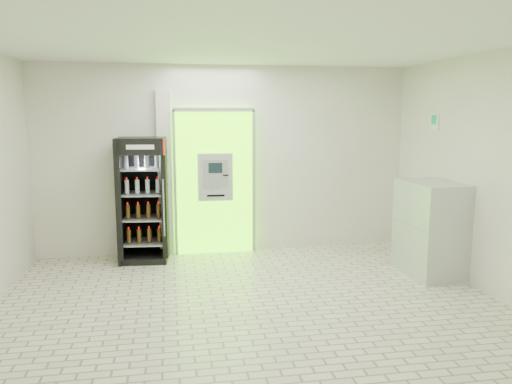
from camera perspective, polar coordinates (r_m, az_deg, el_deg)
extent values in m
plane|color=beige|center=(6.01, -0.45, -12.98)|extent=(6.00, 6.00, 0.00)
plane|color=silver|center=(8.08, -3.42, 3.69)|extent=(6.00, 0.00, 6.00)
plane|color=silver|center=(3.22, 6.96, -4.57)|extent=(6.00, 0.00, 6.00)
plane|color=silver|center=(6.79, 25.36, 1.80)|extent=(0.00, 5.00, 5.00)
plane|color=white|center=(5.62, -0.49, 16.68)|extent=(6.00, 6.00, 0.00)
cube|color=#5FFC00|center=(8.03, -4.76, 1.12)|extent=(1.20, 0.12, 2.30)
cube|color=gray|center=(7.89, -4.82, 9.36)|extent=(1.28, 0.04, 0.06)
cube|color=gray|center=(7.93, -9.25, 0.93)|extent=(0.04, 0.04, 2.30)
cube|color=gray|center=(8.04, -0.24, 1.17)|extent=(0.04, 0.04, 2.30)
cube|color=black|center=(8.10, -3.96, -3.47)|extent=(0.62, 0.01, 0.67)
cube|color=black|center=(7.88, -7.28, 6.99)|extent=(0.22, 0.01, 0.18)
cube|color=#B8BAC0|center=(7.91, -4.69, 1.73)|extent=(0.55, 0.12, 0.75)
cube|color=black|center=(7.83, -4.66, 2.76)|extent=(0.22, 0.01, 0.16)
cube|color=gray|center=(7.86, -4.64, 0.73)|extent=(0.16, 0.01, 0.12)
cube|color=black|center=(7.86, -3.49, 1.92)|extent=(0.09, 0.01, 0.02)
cube|color=black|center=(7.89, -4.62, -0.42)|extent=(0.28, 0.01, 0.03)
cube|color=silver|center=(8.00, -10.36, 2.06)|extent=(0.22, 0.10, 2.60)
cube|color=#193FB2|center=(7.91, -10.43, 4.53)|extent=(0.09, 0.01, 0.06)
cube|color=red|center=(7.92, -10.41, 3.59)|extent=(0.09, 0.01, 0.06)
cube|color=yellow|center=(7.93, -10.38, 2.66)|extent=(0.09, 0.01, 0.06)
cube|color=orange|center=(7.95, -10.35, 1.72)|extent=(0.09, 0.01, 0.06)
cube|color=red|center=(7.97, -10.33, 0.80)|extent=(0.09, 0.01, 0.06)
cube|color=black|center=(7.78, -12.76, -0.86)|extent=(0.76, 0.70, 1.89)
cube|color=black|center=(8.08, -12.67, -0.50)|extent=(0.71, 0.11, 1.89)
cube|color=red|center=(7.37, -13.10, 5.03)|extent=(0.69, 0.07, 0.23)
cube|color=white|center=(7.36, -13.10, 5.02)|extent=(0.40, 0.04, 0.07)
cube|color=black|center=(7.98, -12.54, -7.22)|extent=(0.76, 0.70, 0.09)
cylinder|color=gray|center=(7.45, -10.50, -1.81)|extent=(0.03, 0.03, 0.85)
cube|color=gray|center=(7.92, -12.60, -5.58)|extent=(0.64, 0.60, 0.02)
cube|color=gray|center=(7.83, -12.69, -2.90)|extent=(0.64, 0.60, 0.02)
cube|color=gray|center=(7.77, -12.79, -0.17)|extent=(0.64, 0.60, 0.02)
cube|color=gray|center=(7.72, -12.89, 2.60)|extent=(0.64, 0.60, 0.02)
cube|color=#B8BAC0|center=(7.40, 19.31, -3.95)|extent=(0.69, 1.01, 1.31)
cube|color=gray|center=(7.23, 17.05, -3.60)|extent=(0.04, 0.96, 0.01)
cube|color=white|center=(7.93, 19.73, 7.56)|extent=(0.02, 0.22, 0.26)
cube|color=#0C863C|center=(7.92, 19.67, 7.78)|extent=(0.00, 0.14, 0.14)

